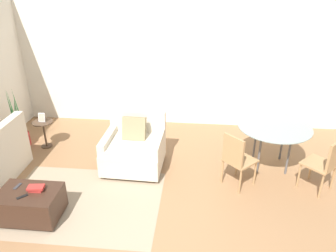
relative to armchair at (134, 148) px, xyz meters
name	(u,v)px	position (x,y,z in m)	size (l,w,h in m)	color
ground_plane	(150,245)	(0.53, -1.75, -0.35)	(20.00, 20.00, 0.00)	#936B47
wall_back	(174,61)	(0.53, 1.86, 1.03)	(12.00, 0.06, 2.75)	white
area_rug	(83,202)	(-0.58, -1.03, -0.35)	(2.26, 1.68, 0.01)	gray
armchair	(134,148)	(0.00, 0.00, 0.00)	(1.00, 0.95, 0.89)	beige
ottoman	(30,204)	(-1.16, -1.41, -0.12)	(0.81, 0.56, 0.42)	#382319
book_stack	(36,188)	(-1.06, -1.36, 0.11)	(0.23, 0.16, 0.07)	#B72D28
tv_remote_primary	(18,186)	(-1.35, -1.30, 0.08)	(0.06, 0.14, 0.01)	#333338
tv_remote_secondary	(22,197)	(-1.18, -1.51, 0.08)	(0.13, 0.13, 0.01)	black
potted_plant	(19,134)	(-2.33, 0.50, -0.11)	(0.37, 0.37, 1.22)	maroon
side_table	(44,129)	(-1.82, 0.52, 0.02)	(0.38, 0.38, 0.53)	#4C3828
picture_frame	(42,117)	(-1.82, 0.52, 0.26)	(0.12, 0.07, 0.17)	silver
dining_table	(274,130)	(2.31, 0.25, 0.33)	(1.20, 1.20, 0.76)	#8C9E99
dining_chair_near_left	(237,157)	(1.66, -0.40, 0.17)	(0.59, 0.59, 0.90)	tan
dining_chair_near_right	(326,162)	(2.96, -0.40, 0.17)	(0.59, 0.59, 0.90)	tan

